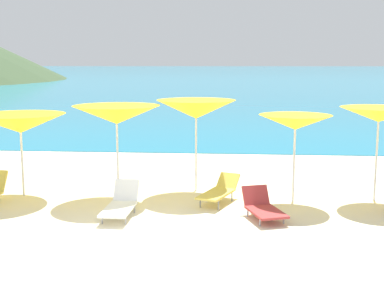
# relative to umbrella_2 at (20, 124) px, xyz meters

# --- Properties ---
(ground_plane) EXTENTS (50.00, 100.00, 0.30)m
(ground_plane) POSITION_rel_umbrella_2_xyz_m (3.48, 6.84, -2.01)
(ground_plane) COLOR beige
(ocean_water) EXTENTS (650.00, 440.00, 0.02)m
(ocean_water) POSITION_rel_umbrella_2_xyz_m (3.48, 226.46, -1.85)
(ocean_water) COLOR teal
(ocean_water) RESTS_ON ground_plane
(umbrella_2) EXTENTS (2.33, 2.33, 2.10)m
(umbrella_2) POSITION_rel_umbrella_2_xyz_m (0.00, 0.00, 0.00)
(umbrella_2) COLOR silver
(umbrella_2) RESTS_ON ground_plane
(umbrella_3) EXTENTS (2.21, 2.21, 2.32)m
(umbrella_3) POSITION_rel_umbrella_2_xyz_m (2.45, 0.10, 0.23)
(umbrella_3) COLOR silver
(umbrella_3) RESTS_ON ground_plane
(umbrella_4) EXTENTS (2.19, 2.19, 2.42)m
(umbrella_4) POSITION_rel_umbrella_2_xyz_m (4.39, 0.88, 0.31)
(umbrella_4) COLOR silver
(umbrella_4) RESTS_ON ground_plane
(umbrella_5) EXTENTS (1.86, 1.86, 2.14)m
(umbrella_5) POSITION_rel_umbrella_2_xyz_m (6.85, -0.04, 0.10)
(umbrella_5) COLOR silver
(umbrella_5) RESTS_ON ground_plane
(umbrella_6) EXTENTS (1.97, 1.97, 2.31)m
(umbrella_6) POSITION_rel_umbrella_2_xyz_m (8.87, 0.24, 0.27)
(umbrella_6) COLOR silver
(umbrella_6) RESTS_ON ground_plane
(lounge_chair_0) EXTENTS (0.62, 1.54, 0.69)m
(lounge_chair_0) POSITION_rel_umbrella_2_xyz_m (2.89, -1.57, -1.58)
(lounge_chair_0) COLOR white
(lounge_chair_0) RESTS_ON ground_plane
(lounge_chair_1) EXTENTS (1.00, 1.40, 0.62)m
(lounge_chair_1) POSITION_rel_umbrella_2_xyz_m (6.04, -1.49, -1.61)
(lounge_chair_1) COLOR #A53333
(lounge_chair_1) RESTS_ON ground_plane
(lounge_chair_4) EXTENTS (1.07, 1.67, 0.60)m
(lounge_chair_4) POSITION_rel_umbrella_2_xyz_m (5.04, -0.29, -1.56)
(lounge_chair_4) COLOR #D8BF4C
(lounge_chair_4) RESTS_ON ground_plane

